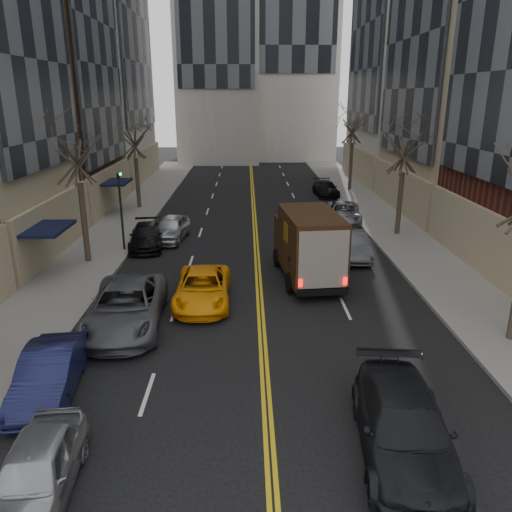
% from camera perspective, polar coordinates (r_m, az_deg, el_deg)
% --- Properties ---
extents(sidewalk_left, '(4.00, 66.00, 0.15)m').
position_cam_1_polar(sidewalk_left, '(33.90, -15.52, 3.14)').
color(sidewalk_left, slate).
rests_on(sidewalk_left, ground).
extents(sidewalk_right, '(4.00, 66.00, 0.15)m').
position_cam_1_polar(sidewalk_right, '(34.19, 15.18, 3.29)').
color(sidewalk_right, slate).
rests_on(sidewalk_right, ground).
extents(tree_lf_mid, '(3.20, 3.20, 8.91)m').
position_cam_1_polar(tree_lf_mid, '(26.16, -20.03, 13.03)').
color(tree_lf_mid, '#382D23').
rests_on(tree_lf_mid, sidewalk_left).
extents(tree_lf_far, '(3.20, 3.20, 8.12)m').
position_cam_1_polar(tree_lf_far, '(38.72, -13.82, 14.00)').
color(tree_lf_far, '#382D23').
rests_on(tree_lf_far, sidewalk_left).
extents(tree_rt_mid, '(3.20, 3.20, 8.32)m').
position_cam_1_polar(tree_rt_mid, '(31.27, 16.75, 13.19)').
color(tree_rt_mid, '#382D23').
rests_on(tree_rt_mid, sidewalk_right).
extents(tree_rt_far, '(3.20, 3.20, 9.11)m').
position_cam_1_polar(tree_rt_far, '(45.75, 11.11, 15.62)').
color(tree_rt_far, '#382D23').
rests_on(tree_rt_far, sidewalk_right).
extents(traffic_signal, '(0.29, 0.26, 4.70)m').
position_cam_1_polar(traffic_signal, '(28.18, -15.23, 5.97)').
color(traffic_signal, black).
rests_on(traffic_signal, sidewalk_left).
extents(ups_truck, '(2.97, 6.29, 3.34)m').
position_cam_1_polar(ups_truck, '(23.40, 5.96, 1.24)').
color(ups_truck, black).
rests_on(ups_truck, ground).
extents(observer_sedan, '(2.69, 5.47, 1.53)m').
position_cam_1_polar(observer_sedan, '(13.16, 16.55, -18.27)').
color(observer_sedan, black).
rests_on(observer_sedan, ground).
extents(taxi, '(2.29, 4.85, 1.34)m').
position_cam_1_polar(taxi, '(21.02, -6.12, -3.65)').
color(taxi, '#FEA10A').
rests_on(taxi, ground).
extents(pedestrian, '(0.48, 0.67, 1.73)m').
position_cam_1_polar(pedestrian, '(22.06, 4.09, -1.99)').
color(pedestrian, black).
rests_on(pedestrian, ground).
extents(parked_lf_a, '(1.88, 4.06, 1.34)m').
position_cam_1_polar(parked_lf_a, '(12.57, -23.88, -21.69)').
color(parked_lf_a, '#A8ABB0').
rests_on(parked_lf_a, ground).
extents(parked_lf_b, '(1.93, 4.33, 1.38)m').
position_cam_1_polar(parked_lf_b, '(16.01, -22.56, -12.27)').
color(parked_lf_b, '#13163C').
rests_on(parked_lf_b, ground).
extents(parked_lf_c, '(3.07, 6.01, 1.63)m').
position_cam_1_polar(parked_lf_c, '(19.40, -14.66, -5.61)').
color(parked_lf_c, '#52535A').
rests_on(parked_lf_c, ground).
extents(parked_lf_d, '(2.38, 4.68, 1.30)m').
position_cam_1_polar(parked_lf_d, '(29.25, -12.41, 2.23)').
color(parked_lf_d, black).
rests_on(parked_lf_d, ground).
extents(parked_lf_e, '(2.17, 4.44, 1.46)m').
position_cam_1_polar(parked_lf_e, '(30.41, -9.69, 3.15)').
color(parked_lf_e, '#ABAEB2').
rests_on(parked_lf_e, ground).
extents(parked_rt_a, '(1.58, 4.27, 1.40)m').
position_cam_1_polar(parked_rt_a, '(27.20, 10.93, 1.24)').
color(parked_rt_a, '#4D4F55').
rests_on(parked_rt_a, ground).
extents(parked_rt_b, '(2.92, 5.19, 1.37)m').
position_cam_1_polar(parked_rt_b, '(34.65, 9.99, 4.88)').
color(parked_rt_b, '#9FA3A6').
rests_on(parked_rt_b, ground).
extents(parked_rt_c, '(2.01, 4.47, 1.27)m').
position_cam_1_polar(parked_rt_c, '(43.88, 7.97, 7.65)').
color(parked_rt_c, black).
rests_on(parked_rt_c, ground).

